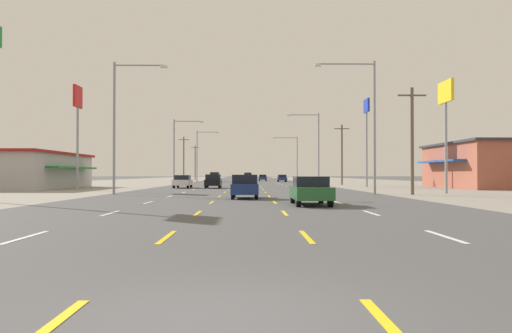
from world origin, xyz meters
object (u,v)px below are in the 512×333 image
(sedan_inner_right_distant_a, at_px, (263,178))
(streetlight_left_row_0, at_px, (119,118))
(hatchback_center_turn_near, at_px, (245,186))
(streetlight_left_row_1, at_px, (177,147))
(suv_center_turn_distant_b, at_px, (248,176))
(streetlight_left_row_2, at_px, (199,152))
(hatchback_center_turn_far, at_px, (248,178))
(pole_sign_right_row_1, at_px, (446,105))
(streetlight_right_row_0, at_px, (368,116))
(hatchback_inner_left_mid, at_px, (213,181))
(sedan_inner_right_nearest, at_px, (310,190))
(pole_sign_left_row_1, at_px, (78,111))
(sedan_far_left_midfar, at_px, (183,181))
(pole_sign_right_row_2, at_px, (367,120))
(streetlight_right_row_2, at_px, (294,155))
(streetlight_right_row_1, at_px, (315,143))
(sedan_far_right_farther, at_px, (282,178))
(suv_far_left_farthest, at_px, (215,177))

(sedan_inner_right_distant_a, bearing_deg, streetlight_left_row_0, -99.79)
(hatchback_center_turn_near, xyz_separation_m, streetlight_left_row_1, (-9.74, 37.18, 4.61))
(sedan_inner_right_distant_a, xyz_separation_m, suv_center_turn_distant_b, (-3.51, 13.88, 0.27))
(streetlight_left_row_2, bearing_deg, hatchback_center_turn_far, -17.06)
(sedan_inner_right_distant_a, bearing_deg, pole_sign_right_row_1, -80.43)
(sedan_inner_right_distant_a, relative_size, streetlight_right_row_0, 0.43)
(hatchback_center_turn_near, xyz_separation_m, hatchback_inner_left_mid, (-3.70, 23.18, 0.00))
(suv_center_turn_distant_b, bearing_deg, sedan_inner_right_nearest, -88.15)
(hatchback_center_turn_far, bearing_deg, streetlight_left_row_0, -99.61)
(hatchback_inner_left_mid, bearing_deg, streetlight_left_row_2, 97.69)
(pole_sign_left_row_1, relative_size, streetlight_left_row_0, 0.98)
(pole_sign_right_row_1, relative_size, streetlight_left_row_1, 0.99)
(sedan_far_left_midfar, relative_size, streetlight_right_row_0, 0.43)
(pole_sign_right_row_2, bearing_deg, streetlight_right_row_2, 97.36)
(hatchback_center_turn_near, bearing_deg, streetlight_left_row_2, 98.17)
(sedan_far_left_midfar, relative_size, streetlight_left_row_0, 0.44)
(hatchback_inner_left_mid, distance_m, streetlight_left_row_0, 18.57)
(streetlight_left_row_2, bearing_deg, streetlight_left_row_0, -90.04)
(streetlight_right_row_1, bearing_deg, hatchback_inner_left_mid, -133.62)
(sedan_far_right_farther, bearing_deg, hatchback_center_turn_near, -95.90)
(sedan_far_left_midfar, relative_size, suv_far_left_farthest, 0.92)
(suv_far_left_farthest, height_order, sedan_inner_right_distant_a, suv_far_left_farthest)
(suv_far_left_farthest, relative_size, streetlight_left_row_1, 0.53)
(pole_sign_right_row_1, height_order, streetlight_right_row_0, streetlight_right_row_0)
(hatchback_center_turn_near, relative_size, sedan_far_left_midfar, 0.87)
(streetlight_left_row_0, distance_m, streetlight_left_row_2, 61.53)
(sedan_far_left_midfar, distance_m, streetlight_left_row_1, 14.00)
(streetlight_right_row_0, height_order, streetlight_right_row_1, streetlight_right_row_0)
(streetlight_right_row_2, bearing_deg, pole_sign_right_row_2, -82.64)
(sedan_inner_right_nearest, bearing_deg, hatchback_center_turn_near, 116.47)
(hatchback_center_turn_near, bearing_deg, streetlight_right_row_2, 82.04)
(streetlight_right_row_0, bearing_deg, pole_sign_left_row_1, 159.79)
(sedan_far_left_midfar, distance_m, streetlight_right_row_0, 25.08)
(sedan_far_left_midfar, height_order, suv_far_left_farthest, suv_far_left_farthest)
(sedan_far_right_farther, distance_m, streetlight_left_row_2, 17.56)
(streetlight_left_row_2, height_order, streetlight_right_row_2, streetlight_left_row_2)
(sedan_far_right_farther, height_order, streetlight_left_row_0, streetlight_left_row_0)
(hatchback_center_turn_near, distance_m, sedan_inner_right_distant_a, 83.73)
(suv_far_left_farthest, bearing_deg, suv_center_turn_distant_b, 74.86)
(streetlight_right_row_1, bearing_deg, streetlight_right_row_0, -90.04)
(pole_sign_right_row_1, xyz_separation_m, streetlight_right_row_2, (-6.82, 60.05, -1.73))
(sedan_inner_right_nearest, height_order, streetlight_right_row_2, streetlight_right_row_2)
(streetlight_left_row_1, height_order, streetlight_right_row_1, streetlight_right_row_1)
(streetlight_right_row_1, bearing_deg, hatchback_center_turn_far, 108.94)
(hatchback_center_turn_far, relative_size, suv_far_left_farthest, 0.80)
(pole_sign_right_row_2, relative_size, streetlight_left_row_0, 1.04)
(sedan_far_right_farther, height_order, pole_sign_right_row_1, pole_sign_right_row_1)
(hatchback_center_turn_near, relative_size, hatchback_center_turn_far, 1.00)
(hatchback_inner_left_mid, distance_m, streetlight_right_row_1, 20.00)
(sedan_far_right_farther, xyz_separation_m, suv_center_turn_distant_b, (-6.98, 29.57, 0.27))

